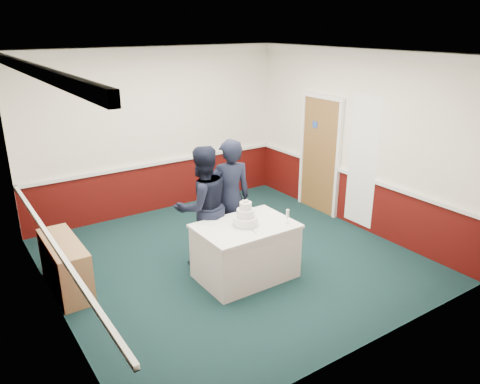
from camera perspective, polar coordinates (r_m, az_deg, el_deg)
ground at (r=7.14m, az=-0.96°, el=-8.21°), size 5.00×5.00×0.00m
room_shell at (r=7.00m, az=-3.26°, el=8.34°), size 5.00×5.00×3.00m
sideboard at (r=6.66m, az=-20.50°, el=-8.40°), size 0.41×1.20×0.70m
cake_table at (r=6.52m, az=0.67°, el=-7.16°), size 1.32×0.92×0.79m
wedding_cake at (r=6.30m, az=0.68°, el=-3.12°), size 0.35×0.35×0.36m
cake_knife at (r=6.18m, az=1.51°, el=-4.70°), size 0.04×0.22×0.00m
champagne_flute at (r=6.37m, az=5.83°, el=-2.71°), size 0.05×0.05×0.21m
person_man at (r=6.72m, az=-4.60°, el=-1.78°), size 0.88×0.69×1.78m
person_woman at (r=6.97m, az=-1.27°, el=-0.76°), size 0.75×0.59×1.82m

